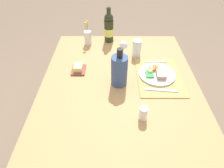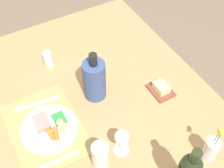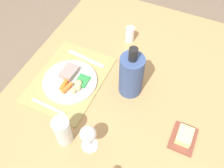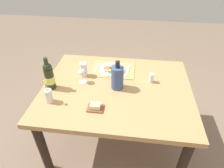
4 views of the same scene
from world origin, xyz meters
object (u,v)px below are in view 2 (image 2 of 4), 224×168
cooler_bottle (94,80)px  flower_vase (211,149)px  dinner_plate (49,127)px  knife (59,160)px  wine_glass (122,138)px  water_tumbler (100,157)px  salt_shaker (48,59)px  dining_table (96,106)px  butter_dish (161,89)px  fork (37,104)px

cooler_bottle → flower_vase: bearing=26.1°
cooler_bottle → dinner_plate: bearing=-73.2°
knife → cooler_bottle: bearing=131.8°
flower_vase → wine_glass: flower_vase is taller
cooler_bottle → wine_glass: bearing=-7.3°
knife → water_tumbler: (0.10, 0.15, 0.05)m
salt_shaker → cooler_bottle: bearing=22.6°
dining_table → wine_glass: size_ratio=9.55×
knife → wine_glass: wine_glass is taller
flower_vase → water_tumbler: (-0.19, -0.41, -0.00)m
dining_table → salt_shaker: bearing=-158.5°
flower_vase → salt_shaker: flower_vase is taller
salt_shaker → cooler_bottle: cooler_bottle is taller
knife → water_tumbler: water_tumbler is taller
knife → butter_dish: butter_dish is taller
water_tumbler → wine_glass: 0.12m
dinner_plate → cooler_bottle: size_ratio=0.95×
dining_table → water_tumbler: (0.34, -0.15, 0.15)m
flower_vase → butter_dish: flower_vase is taller
dining_table → salt_shaker: salt_shaker is taller
salt_shaker → water_tumbler: bearing=-2.0°
dinner_plate → knife: 0.17m
fork → cooler_bottle: cooler_bottle is taller
salt_shaker → dinner_plate: bearing=-20.6°
knife → salt_shaker: bearing=165.2°
dinner_plate → butter_dish: dinner_plate is taller
cooler_bottle → wine_glass: 0.33m
butter_dish → water_tumbler: size_ratio=0.93×
butter_dish → water_tumbler: 0.49m
flower_vase → butter_dish: size_ratio=1.66×
dinner_plate → butter_dish: 0.58m
salt_shaker → dining_table: bearing=21.5°
water_tumbler → cooler_bottle: cooler_bottle is taller
fork → wine_glass: size_ratio=1.54×
fork → cooler_bottle: (0.08, 0.28, 0.10)m
dinner_plate → butter_dish: (0.06, 0.57, 0.00)m
butter_dish → water_tumbler: water_tumbler is taller
dining_table → cooler_bottle: 0.20m
dinner_plate → flower_vase: flower_vase is taller
water_tumbler → salt_shaker: water_tumbler is taller
dinner_plate → cooler_bottle: (-0.08, 0.27, 0.09)m
water_tumbler → wine_glass: bearing=97.7°
cooler_bottle → water_tumbler: bearing=-23.6°
wine_glass → fork: bearing=-150.0°
dinner_plate → fork: 0.16m
fork → butter_dish: bearing=75.2°
dining_table → cooler_bottle: cooler_bottle is taller
dinner_plate → fork: bearing=-178.9°
wine_glass → salt_shaker: bearing=-172.3°
fork → wine_glass: 0.48m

